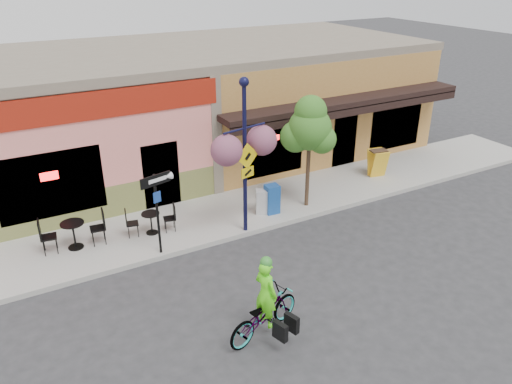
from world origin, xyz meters
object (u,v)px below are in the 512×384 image
lamp_post (245,158)px  newspaper_box_blue (272,199)px  building (196,103)px  one_way_sign (158,215)px  street_tree (309,152)px  cyclist_rider (266,303)px  newspaper_box_grey (262,202)px  bicycle (264,314)px

lamp_post → newspaper_box_blue: 2.30m
building → lamp_post: 7.00m
lamp_post → one_way_sign: lamp_post is taller
street_tree → one_way_sign: bearing=-174.7°
lamp_post → one_way_sign: (-2.64, 0.02, -1.12)m
building → cyclist_rider: building is taller
newspaper_box_grey → newspaper_box_blue: bearing=1.3°
one_way_sign → newspaper_box_grey: one_way_sign is taller
bicycle → one_way_sign: bearing=-3.1°
bicycle → lamp_post: (1.70, 4.06, 1.92)m
newspaper_box_grey → street_tree: bearing=16.6°
newspaper_box_blue → building: bearing=93.1°
building → one_way_sign: building is taller
cyclist_rider → street_tree: size_ratio=0.43×
one_way_sign → newspaper_box_grey: size_ratio=2.95×
building → cyclist_rider: size_ratio=11.35×
one_way_sign → building: bearing=44.8°
newspaper_box_grey → street_tree: street_tree is taller
lamp_post → one_way_sign: 2.87m
newspaper_box_blue → street_tree: bearing=0.3°
cyclist_rider → lamp_post: 4.68m
cyclist_rider → one_way_sign: one_way_sign is taller
lamp_post → newspaper_box_grey: lamp_post is taller
building → newspaper_box_grey: 6.37m
cyclist_rider → newspaper_box_blue: 5.50m
building → cyclist_rider: 11.43m
one_way_sign → newspaper_box_blue: one_way_sign is taller
one_way_sign → newspaper_box_blue: size_ratio=2.48×
bicycle → cyclist_rider: bearing=-106.0°
building → one_way_sign: size_ratio=7.75×
building → bicycle: 11.48m
newspaper_box_blue → street_tree: 1.88m
bicycle → cyclist_rider: 0.28m
bicycle → street_tree: (4.24, 4.57, 1.49)m
lamp_post → newspaper_box_blue: lamp_post is taller
lamp_post → newspaper_box_grey: (0.97, 0.72, -1.90)m
street_tree → bicycle: bearing=-132.9°
bicycle → lamp_post: 4.81m
lamp_post → street_tree: (2.54, 0.51, -0.44)m
one_way_sign → newspaper_box_grey: bearing=-3.5°
street_tree → lamp_post: bearing=-168.8°
one_way_sign → newspaper_box_blue: 4.01m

